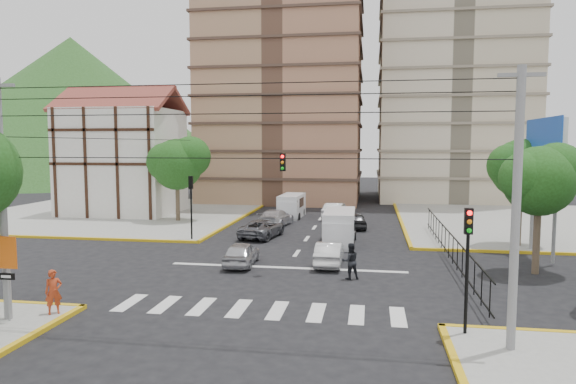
% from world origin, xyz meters
% --- Properties ---
extents(ground, '(160.00, 160.00, 0.00)m').
position_xyz_m(ground, '(0.00, 0.00, 0.00)').
color(ground, black).
rests_on(ground, ground).
extents(sidewalk_nw, '(26.00, 26.00, 0.15)m').
position_xyz_m(sidewalk_nw, '(-20.00, 20.00, 0.07)').
color(sidewalk_nw, gray).
rests_on(sidewalk_nw, ground).
extents(sidewalk_ne, '(26.00, 26.00, 0.15)m').
position_xyz_m(sidewalk_ne, '(20.00, 20.00, 0.07)').
color(sidewalk_ne, gray).
rests_on(sidewalk_ne, ground).
extents(crosswalk_stripes, '(12.00, 2.40, 0.01)m').
position_xyz_m(crosswalk_stripes, '(0.00, -6.00, 0.01)').
color(crosswalk_stripes, silver).
rests_on(crosswalk_stripes, ground).
extents(stop_line, '(13.00, 0.40, 0.01)m').
position_xyz_m(stop_line, '(0.00, 1.20, 0.01)').
color(stop_line, silver).
rests_on(stop_line, ground).
extents(tower_beige, '(17.00, 16.00, 48.00)m').
position_xyz_m(tower_beige, '(14.00, 40.00, 24.00)').
color(tower_beige, '#C6B796').
rests_on(tower_beige, ground).
extents(tudor_building, '(10.80, 8.05, 12.23)m').
position_xyz_m(tudor_building, '(-19.00, 20.00, 5.25)').
color(tudor_building, silver).
rests_on(tudor_building, ground).
extents(distant_hill, '(70.00, 70.00, 28.00)m').
position_xyz_m(distant_hill, '(-55.00, 70.00, 14.00)').
color(distant_hill, '#254D19').
rests_on(distant_hill, ground).
extents(park_fence, '(0.10, 22.50, 1.66)m').
position_xyz_m(park_fence, '(9.00, 4.50, 0.00)').
color(park_fence, black).
rests_on(park_fence, ground).
extents(billboard, '(0.36, 6.20, 8.10)m').
position_xyz_m(billboard, '(14.45, 6.00, 6.00)').
color(billboard, slate).
rests_on(billboard, ground).
extents(tree_park_a, '(4.41, 3.60, 6.83)m').
position_xyz_m(tree_park_a, '(13.08, 2.01, 5.01)').
color(tree_park_a, '#473828').
rests_on(tree_park_a, ground).
extents(tree_park_c, '(4.65, 3.80, 7.25)m').
position_xyz_m(tree_park_c, '(14.09, 9.01, 5.34)').
color(tree_park_c, '#473828').
rests_on(tree_park_c, ground).
extents(tree_tudor, '(5.39, 4.40, 7.43)m').
position_xyz_m(tree_tudor, '(-11.90, 16.01, 5.22)').
color(tree_tudor, '#473828').
rests_on(tree_tudor, ground).
extents(traffic_light_se, '(0.28, 0.22, 4.40)m').
position_xyz_m(traffic_light_se, '(7.80, -7.80, 3.11)').
color(traffic_light_se, black).
rests_on(traffic_light_se, ground).
extents(traffic_light_nw, '(0.28, 0.22, 4.40)m').
position_xyz_m(traffic_light_nw, '(-7.80, 7.80, 3.11)').
color(traffic_light_nw, black).
rests_on(traffic_light_nw, ground).
extents(traffic_light_hanging, '(18.00, 9.12, 0.92)m').
position_xyz_m(traffic_light_hanging, '(0.00, -2.04, 5.90)').
color(traffic_light_hanging, black).
rests_on(traffic_light_hanging, ground).
extents(utility_pole_sw, '(1.40, 0.28, 9.00)m').
position_xyz_m(utility_pole_sw, '(-9.00, -9.00, 4.77)').
color(utility_pole_sw, slate).
rests_on(utility_pole_sw, ground).
extents(utility_pole_se, '(1.40, 0.28, 9.00)m').
position_xyz_m(utility_pole_se, '(9.00, -9.00, 4.77)').
color(utility_pole_se, slate).
rests_on(utility_pole_se, ground).
extents(district_sign, '(0.90, 0.12, 3.20)m').
position_xyz_m(district_sign, '(-8.80, -9.24, 2.45)').
color(district_sign, slate).
rests_on(district_sign, ground).
extents(van_right_lane, '(2.14, 5.11, 2.29)m').
position_xyz_m(van_right_lane, '(2.43, 8.05, 1.11)').
color(van_right_lane, silver).
rests_on(van_right_lane, ground).
extents(van_left_lane, '(2.05, 4.76, 2.11)m').
position_xyz_m(van_left_lane, '(-2.72, 20.21, 1.03)').
color(van_left_lane, silver).
rests_on(van_left_lane, ground).
extents(car_silver_front_left, '(1.72, 3.95, 1.33)m').
position_xyz_m(car_silver_front_left, '(-2.59, 1.40, 0.66)').
color(car_silver_front_left, '#B5B5BA').
rests_on(car_silver_front_left, ground).
extents(car_white_front_right, '(1.42, 4.04, 1.33)m').
position_xyz_m(car_white_front_right, '(2.25, 2.22, 0.66)').
color(car_white_front_right, silver).
rests_on(car_white_front_right, ground).
extents(car_grey_mid_left, '(2.98, 5.07, 1.33)m').
position_xyz_m(car_grey_mid_left, '(-3.25, 9.98, 0.66)').
color(car_grey_mid_left, slate).
rests_on(car_grey_mid_left, ground).
extents(car_silver_rear_left, '(2.57, 5.02, 1.40)m').
position_xyz_m(car_silver_rear_left, '(-3.23, 15.27, 0.70)').
color(car_silver_rear_left, silver).
rests_on(car_silver_rear_left, ground).
extents(car_darkgrey_mid_right, '(2.10, 4.01, 1.30)m').
position_xyz_m(car_darkgrey_mid_right, '(3.29, 15.07, 0.65)').
color(car_darkgrey_mid_right, '#262629').
rests_on(car_darkgrey_mid_right, ground).
extents(car_white_rear_right, '(2.27, 4.64, 1.47)m').
position_xyz_m(car_white_rear_right, '(1.36, 20.17, 0.73)').
color(car_white_rear_right, white).
rests_on(car_white_rear_right, ground).
extents(pedestrian_sw_corner, '(0.75, 0.72, 1.73)m').
position_xyz_m(pedestrian_sw_corner, '(-7.64, -8.20, 1.02)').
color(pedestrian_sw_corner, '#AF3A1A').
rests_on(pedestrian_sw_corner, sidewalk_sw).
extents(pedestrian_crosswalk, '(1.07, 0.95, 1.82)m').
position_xyz_m(pedestrian_crosswalk, '(3.52, -0.60, 0.91)').
color(pedestrian_crosswalk, black).
rests_on(pedestrian_crosswalk, ground).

